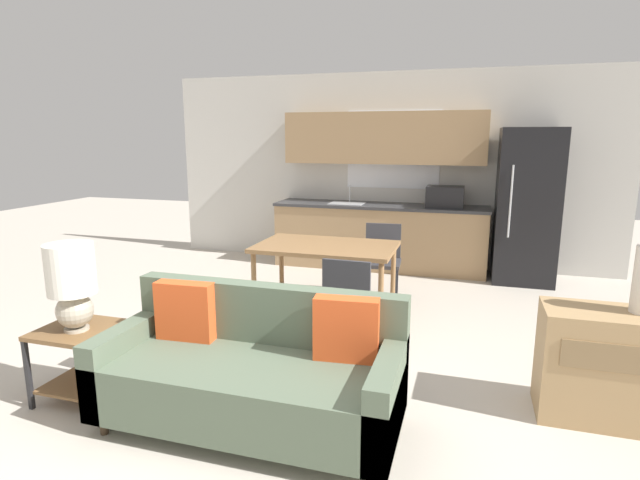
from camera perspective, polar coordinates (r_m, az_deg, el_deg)
The scene contains 11 objects.
ground_plane at distance 3.32m, azimuth -7.78°, elevation -21.62°, with size 20.00×20.00×0.00m, color beige.
wall_back at distance 7.25m, azimuth 7.44°, elevation 7.97°, with size 6.40×0.07×2.70m.
kitchen_counter at distance 7.00m, azimuth 7.05°, elevation 3.64°, with size 2.93×0.65×2.15m.
refrigerator at distance 6.79m, azimuth 22.52°, elevation 3.61°, with size 0.73×0.79×1.93m.
dining_table at distance 4.98m, azimuth 0.69°, elevation -1.34°, with size 1.37×0.86×0.76m.
couch at distance 3.32m, azimuth -7.58°, elevation -14.70°, with size 1.89×0.80×0.86m.
side_table at distance 3.94m, azimuth -25.76°, elevation -11.32°, with size 0.50×0.50×0.52m.
table_lamp at distance 3.74m, azimuth -26.50°, elevation -4.29°, with size 0.32×0.32×0.60m.
credenza at distance 3.81m, azimuth 30.58°, elevation -12.35°, with size 0.90×0.44×0.74m.
dining_chair_far_right at distance 5.67m, azimuth 7.08°, elevation -1.99°, with size 0.45×0.45×0.85m.
dining_chair_near_right at distance 4.21m, azimuth 3.46°, elevation -6.79°, with size 0.43×0.43×0.85m.
Camera 1 is at (1.20, -2.51, 1.82)m, focal length 28.00 mm.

